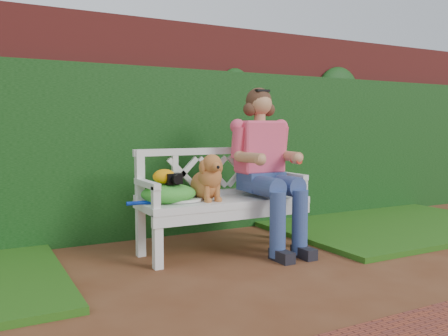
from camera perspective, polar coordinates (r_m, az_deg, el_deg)
name	(u,v)px	position (r m, az deg, el deg)	size (l,w,h in m)	color
ground	(242,282)	(3.51, 2.13, -13.49)	(60.00, 60.00, 0.00)	#552A16
brick_wall	(151,128)	(5.06, -8.78, 4.79)	(10.00, 0.30, 2.20)	maroon
ivy_hedge	(159,153)	(4.86, -7.88, 1.84)	(10.00, 0.18, 1.70)	#21531D
grass_right	(386,224)	(5.66, 18.86, -6.37)	(2.60, 2.00, 0.05)	#1C5916
garden_bench	(224,225)	(4.24, 0.00, -6.89)	(1.58, 0.60, 0.48)	white
seated_woman	(263,168)	(4.34, 4.66, 0.04)	(0.62, 0.83, 1.48)	#E34765
dog	(207,177)	(4.08, -2.07, -1.04)	(0.27, 0.37, 0.41)	#A45F28
tennis_racket	(178,200)	(4.02, -5.53, -3.84)	(0.69, 0.29, 0.03)	white
green_bag	(169,193)	(3.98, -6.67, -3.01)	(0.47, 0.36, 0.16)	#327E2F
camera_item	(173,179)	(3.94, -6.14, -1.27)	(0.13, 0.10, 0.09)	black
baseball_glove	(164,176)	(3.95, -7.20, -1.01)	(0.19, 0.14, 0.12)	orange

